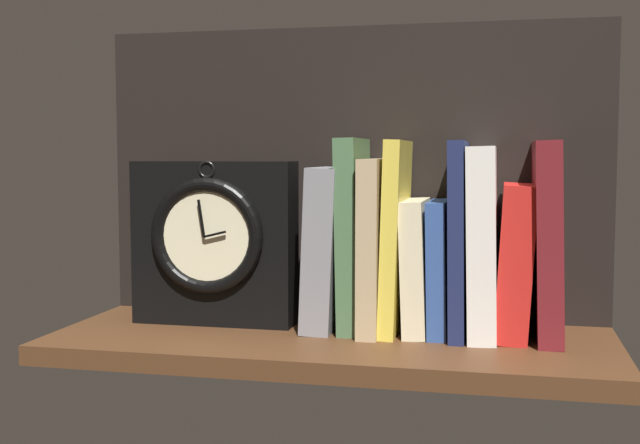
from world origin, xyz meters
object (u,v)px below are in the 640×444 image
at_px(book_white_catcher, 483,241).
at_px(book_gray_chess, 327,248).
at_px(book_yellow_seinlanguage, 396,236).
at_px(book_red_requiem, 515,261).
at_px(book_maroon_dawkins, 547,240).
at_px(framed_clock, 214,242).
at_px(book_navy_bierce, 459,238).
at_px(book_tan_shortstories, 376,245).
at_px(book_cream_twain, 417,266).
at_px(book_blue_modern, 439,267).
at_px(book_green_romantic, 354,234).

bearing_deg(book_white_catcher, book_gray_chess, -180.00).
distance_m(book_yellow_seinlanguage, book_red_requiem, 0.16).
height_order(book_maroon_dawkins, framed_clock, book_maroon_dawkins).
xyz_separation_m(book_white_catcher, framed_clock, (-0.36, -0.01, -0.01)).
height_order(book_yellow_seinlanguage, book_white_catcher, book_yellow_seinlanguage).
bearing_deg(book_maroon_dawkins, framed_clock, -178.20).
xyz_separation_m(book_yellow_seinlanguage, book_navy_bierce, (0.08, 0.00, -0.00)).
xyz_separation_m(book_yellow_seinlanguage, framed_clock, (-0.25, -0.01, -0.01)).
bearing_deg(book_maroon_dawkins, book_tan_shortstories, 180.00).
bearing_deg(book_navy_bierce, book_cream_twain, 180.00).
bearing_deg(book_blue_modern, framed_clock, -177.41).
height_order(book_tan_shortstories, book_navy_bierce, book_navy_bierce).
bearing_deg(book_maroon_dawkins, book_red_requiem, 180.00).
relative_size(book_tan_shortstories, book_white_catcher, 0.94).
xyz_separation_m(book_blue_modern, book_navy_bierce, (0.02, 0.00, 0.04)).
bearing_deg(book_yellow_seinlanguage, book_navy_bierce, 0.00).
xyz_separation_m(book_gray_chess, book_tan_shortstories, (0.07, 0.00, 0.01)).
relative_size(book_tan_shortstories, book_blue_modern, 1.31).
distance_m(book_navy_bierce, framed_clock, 0.33).
distance_m(book_green_romantic, book_maroon_dawkins, 0.25).
relative_size(book_navy_bierce, book_red_requiem, 1.28).
bearing_deg(book_navy_bierce, book_green_romantic, 180.00).
xyz_separation_m(book_white_catcher, book_red_requiem, (0.04, -0.00, -0.02)).
relative_size(book_green_romantic, book_red_requiem, 1.30).
relative_size(book_gray_chess, book_cream_twain, 1.24).
xyz_separation_m(book_cream_twain, book_blue_modern, (0.03, 0.00, -0.00)).
xyz_separation_m(book_yellow_seinlanguage, book_maroon_dawkins, (0.19, 0.00, -0.00)).
xyz_separation_m(book_cream_twain, book_white_catcher, (0.09, 0.00, 0.03)).
height_order(book_cream_twain, book_navy_bierce, book_navy_bierce).
bearing_deg(book_yellow_seinlanguage, book_gray_chess, 180.00).
bearing_deg(book_blue_modern, book_maroon_dawkins, 0.00).
height_order(book_red_requiem, book_maroon_dawkins, book_maroon_dawkins).
bearing_deg(framed_clock, book_green_romantic, 4.12).
distance_m(book_tan_shortstories, book_cream_twain, 0.06).
xyz_separation_m(book_gray_chess, book_cream_twain, (0.12, 0.00, -0.02)).
bearing_deg(book_tan_shortstories, book_maroon_dawkins, 0.00).
relative_size(book_blue_modern, book_maroon_dawkins, 0.69).
distance_m(book_cream_twain, framed_clock, 0.28).
relative_size(book_cream_twain, book_red_requiem, 0.89).
distance_m(book_cream_twain, book_white_catcher, 0.09).
bearing_deg(book_red_requiem, book_green_romantic, 180.00).
xyz_separation_m(book_blue_modern, framed_clock, (-0.31, -0.01, 0.03)).
relative_size(book_green_romantic, framed_clock, 1.13).
bearing_deg(book_gray_chess, book_blue_modern, 0.00).
bearing_deg(book_gray_chess, book_white_catcher, 0.00).
bearing_deg(book_yellow_seinlanguage, book_green_romantic, 180.00).
relative_size(book_yellow_seinlanguage, book_maroon_dawkins, 1.01).
bearing_deg(book_blue_modern, book_navy_bierce, 0.00).
relative_size(book_navy_bierce, framed_clock, 1.11).
bearing_deg(book_red_requiem, book_navy_bierce, 180.00).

